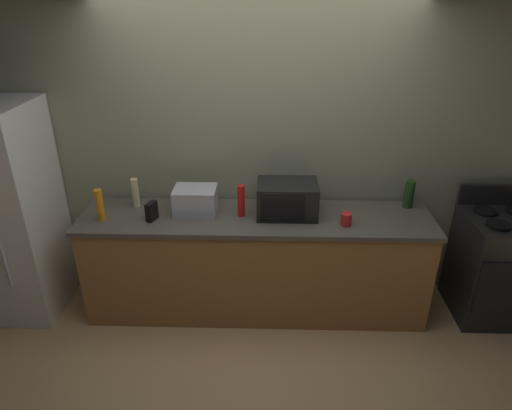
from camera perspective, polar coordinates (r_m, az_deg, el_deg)
ground_plane at (r=3.85m, az=-0.18°, el=-16.21°), size 8.00×8.00×0.00m
back_wall at (r=3.86m, az=0.18°, el=7.35°), size 6.40×0.10×2.70m
counter_run at (r=3.89m, az=0.00°, el=-7.28°), size 2.84×0.64×0.90m
refrigerator at (r=4.24m, az=-28.89°, el=-0.87°), size 0.72×0.73×1.80m
stove_range at (r=4.32m, az=27.74°, el=-6.77°), size 0.60×0.61×1.08m
microwave at (r=3.65m, az=3.91°, el=0.77°), size 0.48×0.35×0.27m
toaster_oven at (r=3.71m, az=-7.58°, el=0.57°), size 0.34×0.26×0.21m
cordless_phone at (r=3.67m, az=-12.93°, el=-0.77°), size 0.08×0.12×0.15m
bottle_wine at (r=3.97m, az=18.60°, el=1.31°), size 0.08×0.08×0.24m
bottle_dish_soap at (r=3.76m, az=-18.97°, el=0.01°), size 0.06×0.06×0.26m
bottle_hand_soap at (r=3.90m, az=-14.86°, el=1.49°), size 0.06×0.06×0.25m
bottle_hot_sauce at (r=3.61m, az=-1.88°, el=0.51°), size 0.06×0.06×0.26m
mug_red at (r=3.58m, az=11.22°, el=-1.76°), size 0.08×0.08×0.10m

